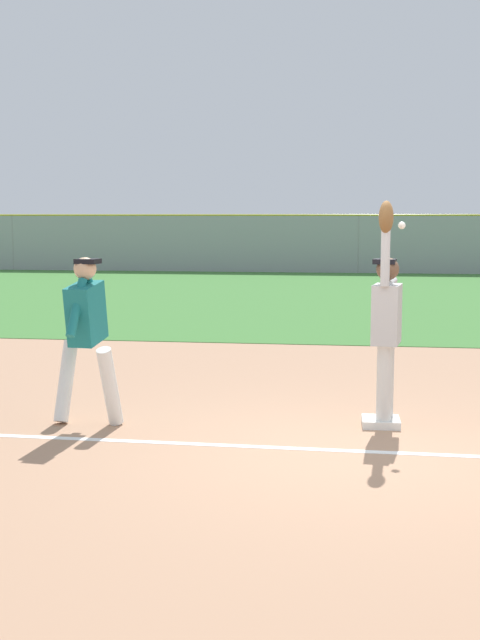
{
  "coord_description": "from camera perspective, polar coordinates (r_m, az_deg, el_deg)",
  "views": [
    {
      "loc": [
        0.02,
        -7.59,
        2.14
      ],
      "look_at": [
        -1.2,
        1.11,
        1.05
      ],
      "focal_mm": 47.57,
      "sensor_mm": 36.0,
      "label": 1
    }
  ],
  "objects": [
    {
      "name": "runner",
      "position": [
        8.74,
        -10.29,
        -0.57
      ],
      "size": [
        0.74,
        0.85,
        1.72
      ],
      "rotation": [
        0.0,
        0.0,
        -0.11
      ],
      "color": "white",
      "rests_on": "ground_plane"
    },
    {
      "name": "parked_car_blue",
      "position": [
        38.03,
        -9.26,
        4.75
      ],
      "size": [
        4.56,
        2.44,
        1.25
      ],
      "rotation": [
        0.0,
        0.0,
        -0.1
      ],
      "color": "#23389E",
      "rests_on": "ground_plane"
    },
    {
      "name": "outfield_fence",
      "position": [
        31.84,
        7.96,
        5.1
      ],
      "size": [
        53.88,
        0.08,
        2.18
      ],
      "color": "#93999E",
      "rests_on": "ground_plane"
    },
    {
      "name": "baseball",
      "position": [
        8.61,
        10.83,
        6.27
      ],
      "size": [
        0.07,
        0.07,
        0.07
      ],
      "primitive_type": "sphere",
      "color": "white"
    },
    {
      "name": "first_base",
      "position": [
        8.83,
        9.45,
        -6.78
      ],
      "size": [
        0.39,
        0.39,
        0.08
      ],
      "primitive_type": "cube",
      "rotation": [
        0.0,
        0.0,
        0.03
      ],
      "color": "white",
      "rests_on": "ground_plane"
    },
    {
      "name": "parked_car_tan",
      "position": [
        37.19,
        -2.62,
        4.79
      ],
      "size": [
        4.41,
        2.14,
        1.25
      ],
      "rotation": [
        0.0,
        0.0,
        -0.01
      ],
      "color": "tan",
      "rests_on": "ground_plane"
    },
    {
      "name": "parked_car_silver",
      "position": [
        36.67,
        5.57,
        4.73
      ],
      "size": [
        4.4,
        2.13,
        1.25
      ],
      "rotation": [
        0.0,
        0.0,
        -0.0
      ],
      "color": "#B7B7BC",
      "rests_on": "ground_plane"
    },
    {
      "name": "outfield_grass",
      "position": [
        22.97,
        7.89,
        1.66
      ],
      "size": [
        53.8,
        17.89,
        0.01
      ],
      "primitive_type": "cube",
      "color": "#3D7533",
      "rests_on": "ground_plane"
    },
    {
      "name": "parked_car_black",
      "position": [
        36.85,
        12.45,
        4.61
      ],
      "size": [
        4.47,
        2.26,
        1.25
      ],
      "rotation": [
        0.0,
        0.0,
        -0.04
      ],
      "color": "black",
      "rests_on": "ground_plane"
    },
    {
      "name": "fielder",
      "position": [
        8.63,
        9.82,
        0.18
      ],
      "size": [
        0.32,
        0.9,
        2.28
      ],
      "rotation": [
        0.0,
        0.0,
        2.99
      ],
      "color": "silver",
      "rests_on": "ground_plane"
    },
    {
      "name": "ground_plane",
      "position": [
        7.89,
        7.6,
        -8.73
      ],
      "size": [
        77.33,
        77.33,
        0.0
      ],
      "primitive_type": "plane",
      "color": "tan"
    }
  ]
}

